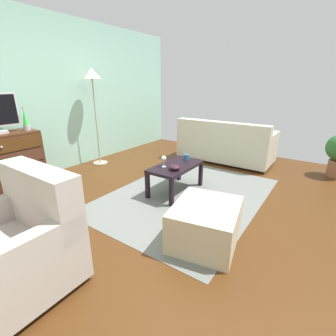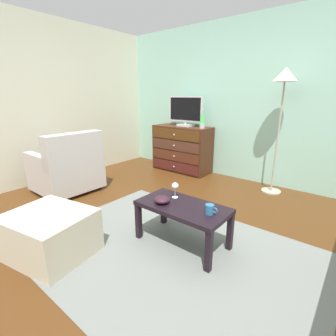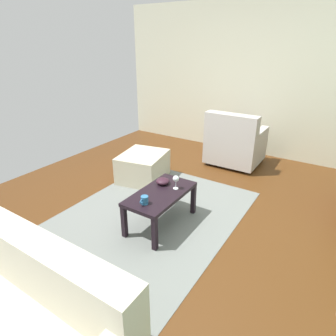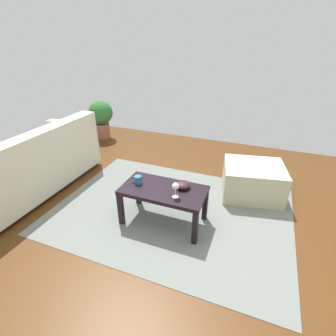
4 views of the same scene
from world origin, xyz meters
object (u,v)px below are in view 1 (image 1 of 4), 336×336
(coffee_table, at_px, (176,169))
(mug, at_px, (187,157))
(lava_lamp, at_px, (26,120))
(ottoman, at_px, (205,224))
(armchair, at_px, (16,245))
(couch_large, at_px, (225,145))
(standing_lamp, at_px, (92,83))
(wine_glass, at_px, (164,159))
(bowl_decorative, at_px, (174,167))

(coffee_table, bearing_deg, mug, -0.74)
(lava_lamp, height_order, ottoman, lava_lamp)
(mug, relative_size, armchair, 0.13)
(couch_large, bearing_deg, lava_lamp, 145.10)
(standing_lamp, bearing_deg, wine_glass, -102.59)
(lava_lamp, xyz_separation_m, mug, (1.29, -1.94, -0.54))
(lava_lamp, height_order, coffee_table, lava_lamp)
(mug, xyz_separation_m, ottoman, (-1.11, -0.88, -0.25))
(mug, bearing_deg, couch_large, -0.06)
(bowl_decorative, height_order, armchair, armchair)
(mug, xyz_separation_m, armchair, (-2.41, 0.05, -0.09))
(mug, bearing_deg, standing_lamp, 91.15)
(armchair, xyz_separation_m, ottoman, (1.29, -0.93, -0.16))
(mug, xyz_separation_m, bowl_decorative, (-0.46, -0.09, -0.01))
(ottoman, bearing_deg, coffee_table, 46.85)
(coffee_table, distance_m, mug, 0.31)
(lava_lamp, distance_m, couch_large, 3.46)
(coffee_table, height_order, armchair, armchair)
(bowl_decorative, bearing_deg, lava_lamp, 112.03)
(lava_lamp, relative_size, couch_large, 0.18)
(standing_lamp, bearing_deg, bowl_decorative, -101.86)
(couch_large, distance_m, standing_lamp, 2.74)
(coffee_table, distance_m, ottoman, 1.22)
(lava_lamp, bearing_deg, wine_glass, -65.66)
(armchair, height_order, ottoman, armchair)
(coffee_table, xyz_separation_m, couch_large, (1.79, -0.01, -0.02))
(lava_lamp, distance_m, armchair, 2.29)
(bowl_decorative, relative_size, couch_large, 0.09)
(coffee_table, bearing_deg, wine_glass, 150.63)
(wine_glass, bearing_deg, coffee_table, -29.37)
(couch_large, bearing_deg, armchair, 179.28)
(coffee_table, bearing_deg, ottoman, -133.15)
(lava_lamp, xyz_separation_m, wine_glass, (0.84, -1.85, -0.47))
(mug, distance_m, couch_large, 1.51)
(coffee_table, relative_size, ottoman, 1.23)
(lava_lamp, distance_m, bowl_decorative, 2.26)
(coffee_table, bearing_deg, armchair, 178.81)
(bowl_decorative, distance_m, standing_lamp, 2.32)
(couch_large, bearing_deg, coffee_table, 179.83)
(mug, height_order, ottoman, mug)
(mug, xyz_separation_m, standing_lamp, (-0.04, 1.94, 1.05))
(mug, height_order, standing_lamp, standing_lamp)
(lava_lamp, distance_m, ottoman, 2.94)
(mug, relative_size, couch_large, 0.06)
(mug, bearing_deg, wine_glass, 168.06)
(standing_lamp, bearing_deg, coffee_table, -97.34)
(bowl_decorative, bearing_deg, standing_lamp, 78.14)
(mug, bearing_deg, bowl_decorative, -169.26)
(coffee_table, height_order, wine_glass, wine_glass)
(coffee_table, bearing_deg, bowl_decorative, -152.52)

